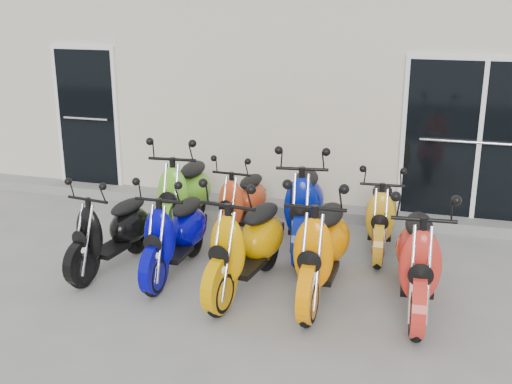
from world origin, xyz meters
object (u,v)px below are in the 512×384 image
scooter_front_orange_a (246,232)px  scooter_back_green (184,183)px  scooter_front_red (419,246)px  scooter_back_yellow (381,205)px  scooter_front_blue (175,223)px  scooter_front_orange_b (322,234)px  scooter_front_black (111,221)px  scooter_back_blue (304,194)px  scooter_back_red (242,193)px

scooter_front_orange_a → scooter_back_green: bearing=140.5°
scooter_front_red → scooter_back_yellow: 1.53m
scooter_front_blue → scooter_back_green: 1.27m
scooter_front_blue → scooter_front_red: (2.66, -0.08, 0.07)m
scooter_front_red → scooter_back_yellow: scooter_front_red is taller
scooter_front_orange_b → scooter_front_red: (0.98, 0.01, -0.01)m
scooter_front_black → scooter_back_blue: bearing=40.6°
scooter_back_green → scooter_back_red: size_ratio=1.20×
scooter_back_green → scooter_back_red: 0.77m
scooter_front_red → scooter_back_green: bearing=153.1°
scooter_front_blue → scooter_front_orange_a: bearing=-11.2°
scooter_back_green → scooter_back_yellow: bearing=-2.0°
scooter_back_blue → scooter_back_yellow: scooter_back_blue is taller
scooter_back_green → scooter_back_blue: size_ratio=0.99×
scooter_front_orange_b → scooter_back_red: bearing=132.1°
scooter_back_yellow → scooter_front_orange_a: bearing=-133.7°
scooter_front_blue → scooter_front_red: bearing=-1.8°
scooter_front_orange_b → scooter_back_green: 2.45m
scooter_front_black → scooter_back_green: size_ratio=0.84×
scooter_front_orange_a → scooter_back_red: scooter_front_orange_a is taller
scooter_front_blue → scooter_back_red: bearing=75.4°
scooter_back_blue → scooter_back_yellow: size_ratio=1.18×
scooter_back_green → scooter_front_orange_a: bearing=-52.5°
scooter_front_orange_b → scooter_back_green: scooter_front_orange_b is taller
scooter_back_green → scooter_back_blue: 1.60m
scooter_back_green → scooter_back_red: bearing=6.8°
scooter_front_orange_b → scooter_back_red: size_ratio=1.20×
scooter_front_black → scooter_back_yellow: 3.24m
scooter_back_red → scooter_front_orange_b: bearing=-44.3°
scooter_back_green → scooter_back_blue: scooter_back_blue is taller
scooter_back_red → scooter_back_yellow: 1.79m
scooter_front_orange_b → scooter_back_yellow: (0.46, 1.44, -0.11)m
scooter_back_yellow → scooter_back_green: bearing=178.9°
scooter_front_orange_b → scooter_back_blue: size_ratio=1.00×
scooter_front_black → scooter_front_blue: scooter_front_blue is taller
scooter_back_green → scooter_back_yellow: (2.53, 0.14, -0.10)m
scooter_back_green → scooter_back_yellow: 2.54m
scooter_front_blue → scooter_front_orange_b: size_ratio=0.89×
scooter_front_orange_b → scooter_back_blue: bearing=109.8°
scooter_front_red → scooter_back_red: size_ratio=1.18×
scooter_front_orange_b → scooter_front_black: bearing=179.4°
scooter_front_blue → scooter_back_blue: 1.71m
scooter_back_red → scooter_back_green: bearing=-164.6°
scooter_front_blue → scooter_back_yellow: bearing=32.2°
scooter_back_yellow → scooter_front_red: bearing=-74.6°
scooter_front_red → scooter_back_yellow: size_ratio=1.15×
scooter_front_black → scooter_front_orange_a: 1.66m
scooter_front_orange_a → scooter_back_red: (-0.54, 1.54, -0.09)m
scooter_front_black → scooter_back_yellow: (2.91, 1.43, 0.00)m
scooter_front_blue → scooter_back_yellow: 2.54m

